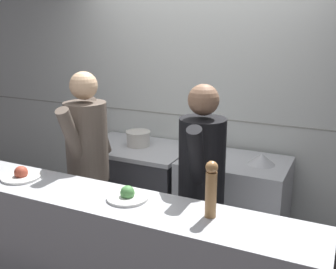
# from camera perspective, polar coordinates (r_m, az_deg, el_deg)

# --- Properties ---
(wall_back_tiled) EXTENTS (8.00, 0.06, 2.60)m
(wall_back_tiled) POSITION_cam_1_polar(r_m,az_deg,el_deg) (3.88, 4.88, 4.78)
(wall_back_tiled) COLOR silver
(wall_back_tiled) RESTS_ON ground_plane
(oven_range) EXTENTS (1.02, 0.71, 0.89)m
(oven_range) POSITION_cam_1_polar(r_m,az_deg,el_deg) (4.00, -4.47, -7.74)
(oven_range) COLOR #38383D
(oven_range) RESTS_ON ground_plane
(prep_counter) EXTENTS (0.92, 0.65, 0.89)m
(prep_counter) POSITION_cam_1_polar(r_m,az_deg,el_deg) (3.65, 9.40, -10.35)
(prep_counter) COLOR #B7BABF
(prep_counter) RESTS_ON ground_plane
(pass_counter) EXTENTS (2.78, 0.45, 0.95)m
(pass_counter) POSITION_cam_1_polar(r_m,az_deg,el_deg) (2.84, -8.79, -17.83)
(pass_counter) COLOR #B7BABF
(pass_counter) RESTS_ON ground_plane
(stock_pot) EXTENTS (0.24, 0.24, 0.14)m
(stock_pot) POSITION_cam_1_polar(r_m,az_deg,el_deg) (3.84, -4.36, -0.49)
(stock_pot) COLOR beige
(stock_pot) RESTS_ON oven_range
(mixing_bowl_steel) EXTENTS (0.23, 0.23, 0.09)m
(mixing_bowl_steel) POSITION_cam_1_polar(r_m,az_deg,el_deg) (3.41, 13.42, -3.48)
(mixing_bowl_steel) COLOR #B7BABF
(mixing_bowl_steel) RESTS_ON prep_counter
(plated_dish_main) EXTENTS (0.28, 0.28, 0.10)m
(plated_dish_main) POSITION_cam_1_polar(r_m,az_deg,el_deg) (3.06, -20.51, -5.55)
(plated_dish_main) COLOR white
(plated_dish_main) RESTS_ON pass_counter
(plated_dish_appetiser) EXTENTS (0.27, 0.27, 0.09)m
(plated_dish_appetiser) POSITION_cam_1_polar(r_m,az_deg,el_deg) (2.55, -5.89, -8.82)
(plated_dish_appetiser) COLOR white
(plated_dish_appetiser) RESTS_ON pass_counter
(pepper_mill) EXTENTS (0.07, 0.07, 0.34)m
(pepper_mill) POSITION_cam_1_polar(r_m,az_deg,el_deg) (2.27, 6.27, -7.74)
(pepper_mill) COLOR #AD7A47
(pepper_mill) RESTS_ON pass_counter
(chef_head_cook) EXTENTS (0.38, 0.74, 1.68)m
(chef_head_cook) POSITION_cam_1_polar(r_m,az_deg,el_deg) (3.31, -11.53, -3.95)
(chef_head_cook) COLOR black
(chef_head_cook) RESTS_ON ground_plane
(chef_sous) EXTENTS (0.39, 0.72, 1.64)m
(chef_sous) POSITION_cam_1_polar(r_m,az_deg,el_deg) (2.87, 4.87, -7.22)
(chef_sous) COLOR black
(chef_sous) RESTS_ON ground_plane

